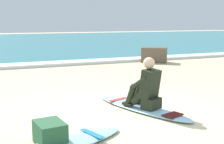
% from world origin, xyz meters
% --- Properties ---
extents(ground_plane, '(80.00, 80.00, 0.00)m').
position_xyz_m(ground_plane, '(0.00, 0.00, 0.00)').
color(ground_plane, beige).
extents(sea, '(80.00, 28.00, 0.10)m').
position_xyz_m(sea, '(0.00, 20.36, 0.05)').
color(sea, teal).
rests_on(sea, ground).
extents(breaking_foam, '(80.00, 0.90, 0.11)m').
position_xyz_m(breaking_foam, '(0.00, 6.66, 0.06)').
color(breaking_foam, white).
rests_on(breaking_foam, ground).
extents(surfboard_main, '(1.20, 2.40, 0.08)m').
position_xyz_m(surfboard_main, '(0.19, 0.05, 0.04)').
color(surfboard_main, '#9ED1E5').
rests_on(surfboard_main, ground).
extents(surfer_seated, '(0.59, 0.77, 0.95)m').
position_xyz_m(surfer_seated, '(0.21, -0.08, 0.44)').
color(surfer_seated, black).
rests_on(surfer_seated, surfboard_main).
extents(shoreline_rock, '(1.17, 1.12, 0.61)m').
position_xyz_m(shoreline_rock, '(3.97, 5.86, 0.30)').
color(shoreline_rock, brown).
rests_on(shoreline_rock, ground).
extents(beach_bag, '(0.41, 0.52, 0.32)m').
position_xyz_m(beach_bag, '(-1.78, -0.95, 0.16)').
color(beach_bag, '#285B38').
rests_on(beach_bag, ground).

